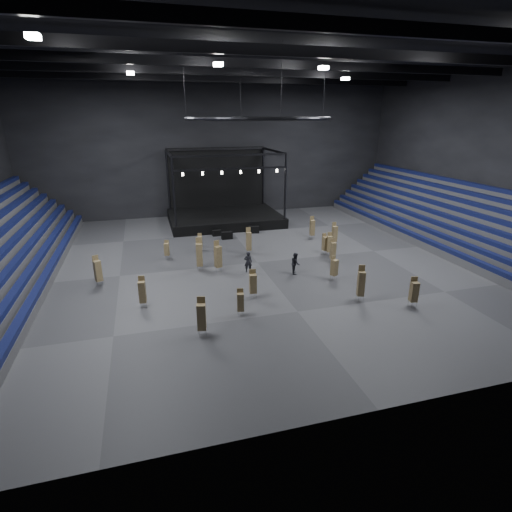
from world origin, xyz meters
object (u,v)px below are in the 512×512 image
object	(u,v)px
chair_stack_8	(335,233)
chair_stack_16	(199,254)
chair_stack_9	(333,250)
chair_stack_10	(334,267)
chair_stack_0	(167,249)
crew_member	(295,263)
flight_case_left	(217,233)
chair_stack_7	(325,243)
chair_stack_1	(98,270)
chair_stack_3	(218,256)
chair_stack_5	(253,283)
chair_stack_6	(312,227)
chair_stack_15	(240,301)
chair_stack_14	(249,241)
chair_stack_13	(329,244)
man_center	(248,262)
stage	(223,211)
flight_case_mid	(227,235)
chair_stack_11	(202,316)
chair_stack_4	(414,291)
chair_stack_12	(361,283)
chair_stack_2	(200,242)
chair_stack_17	(142,291)

from	to	relation	value
chair_stack_8	chair_stack_16	xyz separation A→B (m)	(-15.04, -3.60, 0.26)
chair_stack_9	chair_stack_10	distance (m)	4.23
chair_stack_0	crew_member	xyz separation A→B (m)	(10.65, -6.99, -0.05)
flight_case_left	chair_stack_7	xyz separation A→B (m)	(9.30, -9.36, 0.81)
chair_stack_0	chair_stack_10	bearing A→B (deg)	-19.35
chair_stack_1	chair_stack_3	world-z (taller)	chair_stack_3
chair_stack_5	chair_stack_6	size ratio (longest dim) A/B	0.88
chair_stack_15	chair_stack_14	bearing A→B (deg)	82.55
chair_stack_13	man_center	xyz separation A→B (m)	(-8.94, -2.21, -0.27)
chair_stack_0	chair_stack_8	bearing A→B (deg)	14.15
stage	chair_stack_16	xyz separation A→B (m)	(-5.54, -16.78, 0.10)
man_center	crew_member	distance (m)	4.19
chair_stack_13	crew_member	bearing A→B (deg)	-128.18
flight_case_left	chair_stack_10	size ratio (longest dim) A/B	0.48
chair_stack_13	chair_stack_15	bearing A→B (deg)	-123.48
chair_stack_16	crew_member	world-z (taller)	chair_stack_16
flight_case_mid	chair_stack_16	xyz separation A→B (m)	(-4.35, -8.90, 1.13)
chair_stack_9	chair_stack_11	size ratio (longest dim) A/B	0.91
chair_stack_9	chair_stack_10	world-z (taller)	chair_stack_9
chair_stack_4	chair_stack_0	bearing A→B (deg)	148.41
chair_stack_7	chair_stack_8	distance (m)	3.41
stage	chair_stack_7	distance (m)	17.29
chair_stack_0	chair_stack_9	size ratio (longest dim) A/B	0.78
chair_stack_13	chair_stack_16	xyz separation A→B (m)	(-13.02, -0.62, 0.32)
flight_case_mid	chair_stack_8	world-z (taller)	chair_stack_8
chair_stack_15	chair_stack_5	bearing A→B (deg)	67.56
chair_stack_3	chair_stack_8	distance (m)	14.18
crew_member	chair_stack_1	bearing A→B (deg)	99.29
chair_stack_5	chair_stack_12	world-z (taller)	chair_stack_12
chair_stack_11	chair_stack_14	distance (m)	16.12
chair_stack_7	chair_stack_0	bearing A→B (deg)	157.41
chair_stack_0	chair_stack_1	world-z (taller)	chair_stack_1
flight_case_left	chair_stack_16	bearing A→B (deg)	-108.36
chair_stack_7	chair_stack_14	xyz separation A→B (m)	(-7.35, 2.16, 0.23)
flight_case_mid	chair_stack_10	world-z (taller)	chair_stack_10
chair_stack_11	crew_member	world-z (taller)	chair_stack_11
chair_stack_4	chair_stack_11	xyz separation A→B (m)	(-15.42, 0.11, 0.15)
chair_stack_0	chair_stack_14	distance (m)	8.09
chair_stack_2	chair_stack_15	world-z (taller)	chair_stack_15
chair_stack_12	chair_stack_17	size ratio (longest dim) A/B	1.17
man_center	chair_stack_17	bearing A→B (deg)	34.87
chair_stack_16	man_center	size ratio (longest dim) A/B	1.59
stage	flight_case_left	size ratio (longest dim) A/B	13.71
chair_stack_4	chair_stack_16	distance (m)	18.03
chair_stack_2	chair_stack_14	distance (m)	5.12
chair_stack_12	chair_stack_14	xyz separation A→B (m)	(-5.34, 12.70, -0.03)
chair_stack_15	flight_case_mid	bearing A→B (deg)	90.93
chair_stack_10	chair_stack_17	xyz separation A→B (m)	(-15.69, -0.97, 0.11)
chair_stack_1	man_center	size ratio (longest dim) A/B	1.35
crew_member	chair_stack_8	bearing A→B (deg)	-30.75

